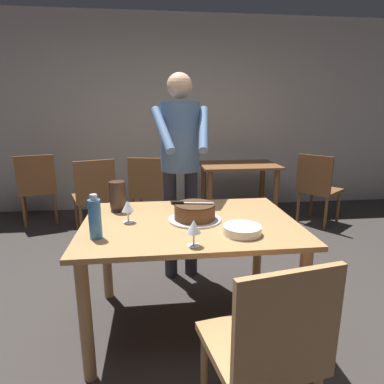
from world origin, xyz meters
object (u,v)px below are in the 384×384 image
person_cutting_cake (180,155)px  background_chair_3 (318,186)px  wine_glass_near (128,207)px  background_chair_0 (94,194)px  cake_knife (183,203)px  chair_near_side (268,346)px  background_table (238,176)px  background_chair_2 (37,186)px  background_chair_1 (150,190)px  water_bottle (95,218)px  hurricane_lamp (117,196)px  wine_glass_far (194,228)px  main_dining_table (190,238)px  cake_on_platter (195,213)px  plate_stack (242,230)px

person_cutting_cake → background_chair_3: size_ratio=1.91×
wine_glass_near → background_chair_0: background_chair_0 is taller
cake_knife → chair_near_side: bearing=-73.2°
background_table → background_chair_0: 1.85m
background_chair_2 → background_chair_1: bearing=-14.5°
water_bottle → hurricane_lamp: size_ratio=1.19×
water_bottle → chair_near_side: (0.77, -0.64, -0.37)m
chair_near_side → background_chair_1: 2.81m
person_cutting_cake → background_chair_0: 1.54m
wine_glass_far → hurricane_lamp: bearing=124.0°
hurricane_lamp → background_chair_0: hurricane_lamp is taller
chair_near_side → main_dining_table: bearing=104.9°
main_dining_table → background_chair_0: (-0.91, 1.79, -0.14)m
cake_on_platter → person_cutting_cake: bearing=92.7°
water_bottle → background_chair_0: bearing=100.2°
main_dining_table → background_chair_0: background_chair_0 is taller
hurricane_lamp → background_chair_2: bearing=121.3°
water_bottle → background_chair_2: water_bottle is taller
water_bottle → background_chair_1: 2.18m
cake_knife → water_bottle: water_bottle is taller
main_dining_table → person_cutting_cake: 0.82m
cake_knife → background_chair_3: bearing=44.4°
cake_on_platter → background_chair_0: (-0.94, 1.78, -0.31)m
background_chair_1 → background_chair_3: 2.10m
hurricane_lamp → person_cutting_cake: (0.48, 0.42, 0.22)m
wine_glass_near → chair_near_side: chair_near_side is taller
cake_on_platter → hurricane_lamp: (-0.51, 0.26, 0.06)m
wine_glass_near → person_cutting_cake: bearing=60.2°
cake_on_platter → plate_stack: size_ratio=1.55×
hurricane_lamp → background_chair_0: bearing=105.9°
cake_on_platter → background_chair_2: size_ratio=0.38×
person_cutting_cake → background_chair_1: person_cutting_cake is taller
cake_on_platter → chair_near_side: (0.20, -0.87, -0.31)m
background_chair_0 → background_chair_3: 2.74m
cake_on_platter → background_chair_3: 2.59m
main_dining_table → background_table: main_dining_table is taller
background_chair_1 → water_bottle: bearing=-97.3°
chair_near_side → wine_glass_near: bearing=125.0°
background_chair_2 → main_dining_table: bearing=-53.4°
hurricane_lamp → person_cutting_cake: bearing=41.7°
background_table → background_chair_3: (0.94, -0.34, -0.09)m
wine_glass_near → wine_glass_far: same height
main_dining_table → background_chair_2: 2.83m
cake_knife → wine_glass_far: size_ratio=1.87×
wine_glass_near → background_chair_3: 2.90m
plate_stack → background_chair_1: size_ratio=0.24×
wine_glass_far → background_chair_2: size_ratio=0.16×
wine_glass_far → water_bottle: (-0.52, 0.17, 0.01)m
chair_near_side → background_chair_0: 2.89m
water_bottle → cake_on_platter: bearing=21.6°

